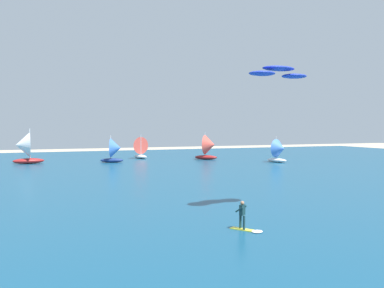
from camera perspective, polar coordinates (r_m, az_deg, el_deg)
The scene contains 8 objects.
ocean at distance 56.21m, azimuth -13.11°, elevation -3.72°, with size 160.00×90.00×0.10m, color navy.
kitesurfer at distance 23.90m, azimuth 7.47°, elevation -10.49°, with size 1.56×1.94×1.67m.
kite at distance 28.89m, azimuth 12.04°, elevation 9.81°, with size 5.03×2.36×0.73m.
sailboat_outermost at distance 76.47m, azimuth -7.46°, elevation -0.46°, with size 3.54×4.01×4.50m.
sailboat_far_right at distance 68.30m, azimuth -10.75°, elevation -0.84°, with size 4.00×3.54×4.49m.
sailboat_center_horizon at distance 69.81m, azimuth -22.51°, elevation -0.48°, with size 4.84×4.11×5.64m.
sailboat_anchored_offshore at distance 68.59m, azimuth 12.17°, elevation -0.89°, with size 3.45×3.85×4.34m.
sailboat_mid_left at distance 72.94m, azimuth 2.41°, elevation -0.41°, with size 4.45×4.32×4.98m.
Camera 1 is at (-7.72, -3.90, 6.06)m, focal length 38.04 mm.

